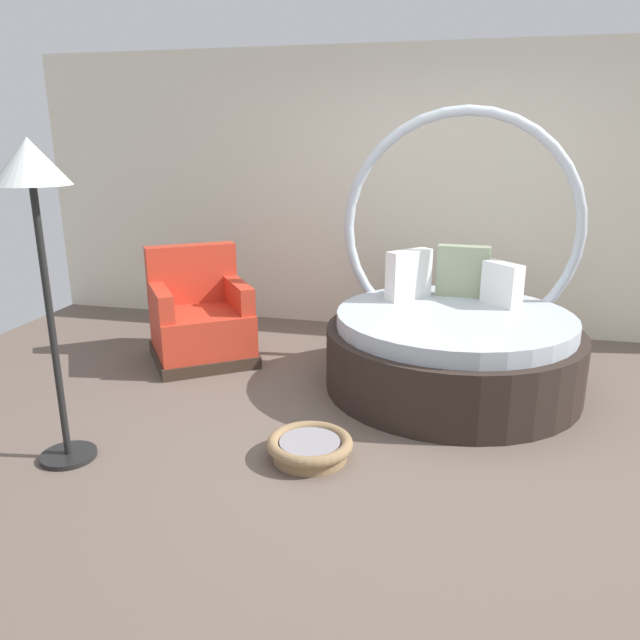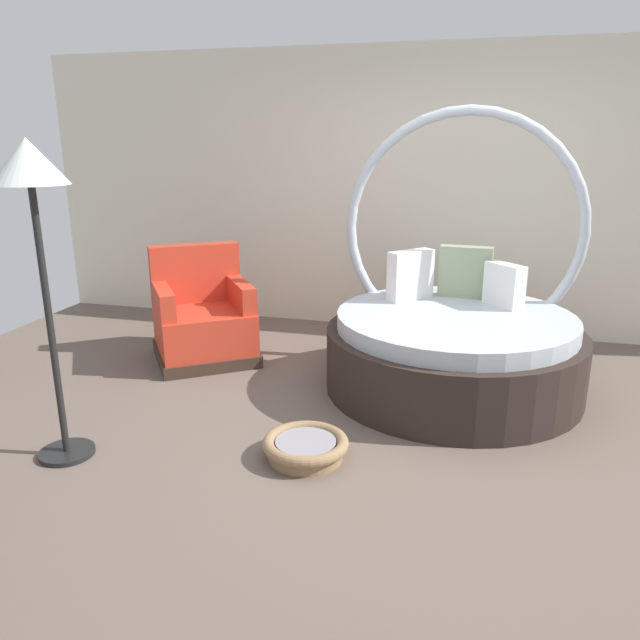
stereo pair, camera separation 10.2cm
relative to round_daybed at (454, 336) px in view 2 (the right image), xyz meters
The scene contains 6 objects.
ground_plane 1.01m from the round_daybed, 106.58° to the right, with size 8.00×8.00×0.02m, color #66564C.
back_wall 1.74m from the round_daybed, 100.31° to the left, with size 8.00×0.12×2.64m, color silver.
round_daybed is the anchor object (origin of this frame).
red_armchair 2.10m from the round_daybed, behind, with size 1.11×1.11×0.94m.
pet_basket 1.59m from the round_daybed, 119.91° to the right, with size 0.51×0.51×0.13m.
floor_lamp 2.96m from the round_daybed, 142.31° to the right, with size 0.40×0.40×1.82m.
Camera 2 is at (0.37, -3.53, 1.81)m, focal length 33.94 mm.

